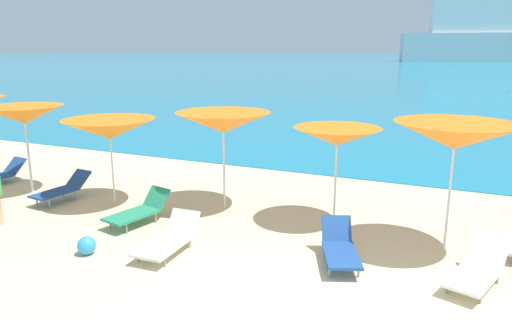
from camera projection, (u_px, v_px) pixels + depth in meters
ground_plane at (419, 167)px, 15.40m from camera, size 50.00×100.00×0.30m
ocean_water at (468, 57)px, 208.25m from camera, size 650.00×440.00×0.02m
umbrella_1 at (24, 115)px, 11.77m from camera, size 2.07×2.07×2.24m
umbrella_2 at (110, 129)px, 10.88m from camera, size 2.19×2.19×2.05m
umbrella_3 at (223, 123)px, 10.59m from camera, size 2.16×2.16×2.25m
umbrella_4 at (337, 137)px, 9.64m from camera, size 1.97×1.97×2.06m
umbrella_5 at (455, 136)px, 8.21m from camera, size 2.20×2.20×2.38m
lounge_chair_3 at (169, 239)px, 8.59m from camera, size 0.67×1.51×0.60m
lounge_chair_4 at (340, 247)px, 8.13m from camera, size 1.03×1.49×0.66m
lounge_chair_6 at (478, 269)px, 7.39m from camera, size 1.00×1.60×0.64m
lounge_chair_7 at (139, 210)px, 10.00m from camera, size 0.87×1.54×0.64m
lounge_chair_8 at (62, 188)px, 11.46m from camera, size 0.67×1.53×0.63m
beach_ball at (87, 245)px, 8.49m from camera, size 0.34×0.34×0.34m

